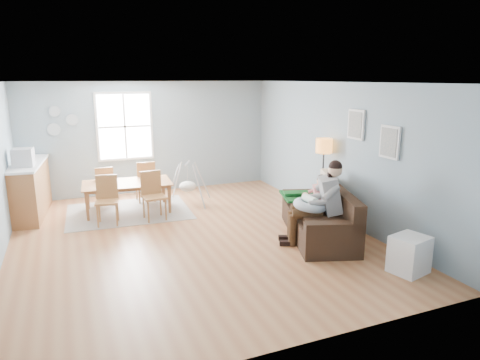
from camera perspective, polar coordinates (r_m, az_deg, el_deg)
name	(u,v)px	position (r m, az deg, el deg)	size (l,w,h in m)	color
room	(188,100)	(7.25, -6.99, 10.57)	(8.40, 9.40, 3.90)	#A6623B
window	(125,126)	(10.58, -15.13, 6.90)	(1.32, 0.08, 1.62)	silver
pictures	(372,133)	(7.75, 17.18, 6.02)	(0.05, 1.34, 0.74)	silver
wall_plates	(60,121)	(10.49, -22.86, 7.25)	(0.67, 0.02, 0.66)	#95A8B3
sofa	(322,220)	(7.79, 10.83, -5.23)	(1.57, 2.35, 0.88)	black
green_throw	(308,196)	(8.37, 9.10, -2.07)	(0.99, 0.81, 0.04)	#114E1F
beige_pillow	(327,185)	(8.24, 11.51, -0.67)	(0.15, 0.53, 0.53)	#C9B29A
father	(320,200)	(7.33, 10.58, -2.62)	(1.11, 0.78, 1.45)	gray
nursing_pillow	(310,205)	(7.32, 9.29, -3.34)	(0.56, 0.56, 0.15)	#ACC0D7
infant	(309,199)	(7.32, 9.19, -2.51)	(0.15, 0.41, 0.15)	white
toddler	(315,194)	(7.83, 10.02, -1.80)	(0.58, 0.44, 0.86)	white
floor_lamp	(324,152)	(8.67, 11.10, 3.62)	(0.32, 0.32, 1.61)	black
storage_cube	(409,255)	(6.76, 21.61, -9.23)	(0.59, 0.55, 0.55)	white
rug	(129,212)	(9.41, -14.58, -4.09)	(2.49, 1.90, 0.01)	gray
dining_table	(128,197)	(9.33, -14.69, -2.26)	(1.80, 1.01, 0.63)	brown
chair_sw	(107,196)	(8.65, -17.30, -2.11)	(0.50, 0.50, 0.95)	brown
chair_se	(153,192)	(8.72, -11.56, -1.58)	(0.47, 0.47, 0.97)	brown
chair_nw	(104,184)	(9.86, -17.63, -0.51)	(0.42, 0.42, 0.89)	brown
chair_ne	(146,179)	(9.90, -12.47, 0.12)	(0.44, 0.44, 0.95)	brown
counter	(30,189)	(9.76, -26.25, -1.06)	(0.78, 2.03, 1.11)	brown
monitor	(23,157)	(9.25, -26.98, 2.71)	(0.40, 0.39, 0.35)	#B4B3B9
baby_swing	(188,186)	(9.67, -6.99, -0.75)	(1.22, 1.23, 0.93)	#B4B3B9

